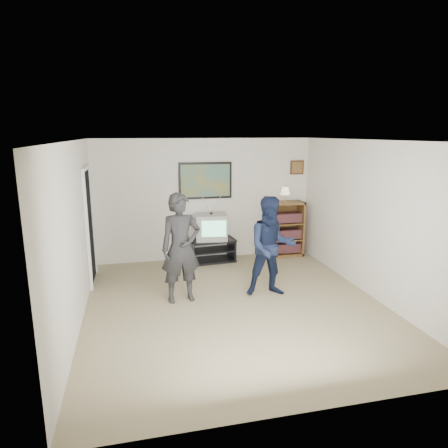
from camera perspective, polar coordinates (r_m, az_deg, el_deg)
name	(u,v)px	position (r m, az deg, el deg)	size (l,w,h in m)	color
room_shell	(230,222)	(6.22, 0.90, 0.32)	(4.51, 5.00, 2.51)	#716147
media_stand	(211,250)	(8.27, -1.81, -3.75)	(0.99, 0.62, 0.47)	black
crt_television	(211,227)	(8.14, -1.82, -0.39)	(0.62, 0.53, 0.53)	#989893
bookshelf	(286,229)	(8.68, 8.82, -0.69)	(0.71, 0.41, 1.17)	brown
table_lamp	(285,195)	(8.49, 8.71, 4.14)	(0.20, 0.20, 0.32)	#FFE7C1
person_tall	(181,248)	(6.23, -6.18, -3.44)	(0.63, 0.41, 1.72)	#232325
person_short	(271,247)	(6.47, 6.78, -3.24)	(0.79, 0.62, 1.63)	#121A32
controller_left	(181,227)	(6.32, -6.13, -0.41)	(0.03, 0.12, 0.03)	white
controller_right	(270,224)	(6.64, 6.63, 0.06)	(0.03, 0.11, 0.03)	white
poster	(205,181)	(8.21, -2.68, 6.21)	(1.10, 0.03, 0.75)	black
air_vent	(178,166)	(8.10, -6.57, 8.19)	(0.28, 0.02, 0.14)	white
small_picture	(297,167)	(8.77, 10.39, 7.96)	(0.30, 0.03, 0.30)	black
doorway	(89,227)	(7.37, -18.70, -0.38)	(0.03, 0.85, 2.00)	black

